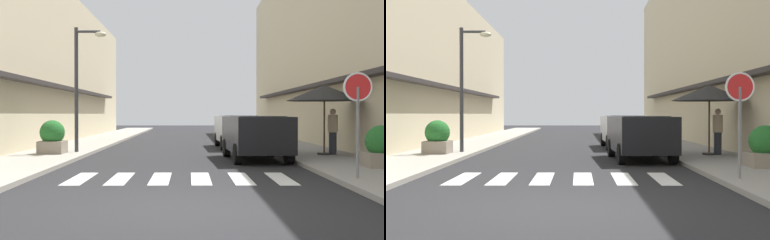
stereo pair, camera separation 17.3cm
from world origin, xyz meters
The scene contains 14 objects.
ground_plane centered at (0.00, 15.00, 0.00)m, with size 82.51×82.51×0.00m, color #232326.
sidewalk_left centered at (-4.78, 15.00, 0.06)m, with size 2.65×52.51×0.12m, color #9E998E.
sidewalk_right centered at (4.78, 15.00, 0.06)m, with size 2.65×52.51×0.12m, color gray.
building_row_left centered at (-8.60, 15.88, 4.04)m, with size 5.50×35.76×8.09m.
building_row_right centered at (8.61, 15.88, 5.37)m, with size 5.50×35.76×10.74m.
crosswalk centered at (0.00, 3.55, 0.01)m, with size 5.20×2.20×0.01m.
parked_car_near centered at (2.41, 8.04, 0.92)m, with size 1.96×4.05×1.47m.
parked_car_mid centered at (2.41, 13.79, 0.92)m, with size 1.92×4.25×1.47m.
round_street_sign centered at (3.90, 2.72, 1.90)m, with size 0.65×0.07×2.33m.
street_lamp centered at (-3.79, 10.10, 3.01)m, with size 1.19×0.28×4.64m.
cafe_umbrella centered at (4.93, 8.87, 2.26)m, with size 2.63×2.63×2.43m.
planter_corner centered at (5.38, 5.05, 0.63)m, with size 0.94×0.94×1.11m.
planter_midblock centered at (-4.70, 9.39, 0.70)m, with size 0.88×0.88×1.19m.
pedestrian_walking_near centered at (5.24, 8.90, 0.96)m, with size 0.34×0.34×1.60m.
Camera 2 is at (0.36, -7.69, 1.54)m, focal length 44.57 mm.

